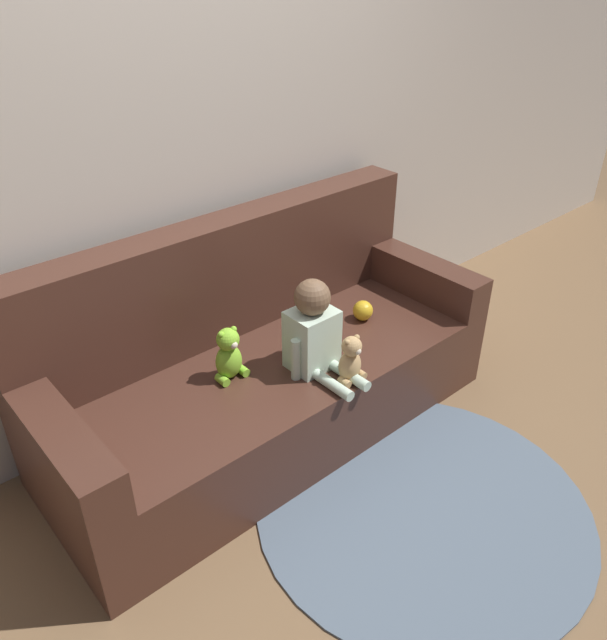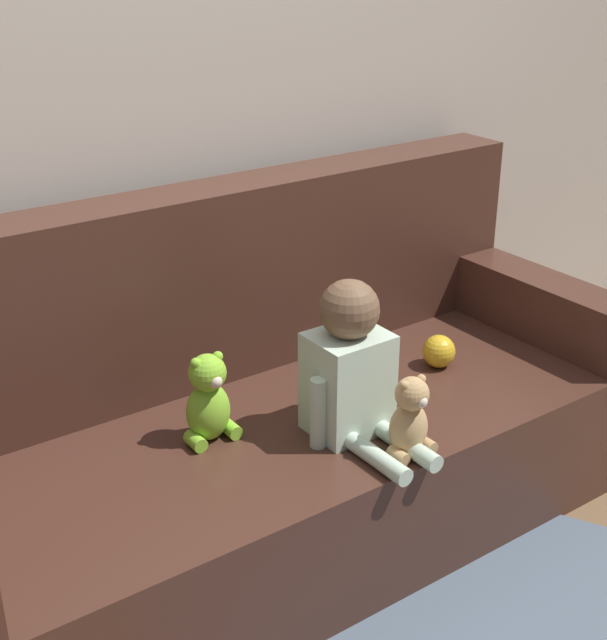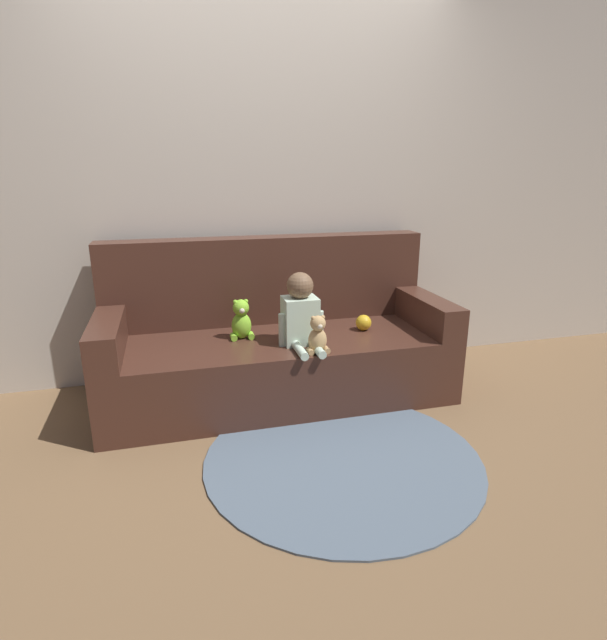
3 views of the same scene
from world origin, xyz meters
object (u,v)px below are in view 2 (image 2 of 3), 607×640
couch (267,427)px  teddy_bear_brown (410,418)px  toy_ball (439,351)px  person_baby (351,369)px  plush_toy_side (208,400)px

couch → teddy_bear_brown: couch is taller
toy_ball → person_baby: bearing=-162.8°
couch → plush_toy_side: bearing=-162.2°
teddy_bear_brown → plush_toy_side: plush_toy_side is taller
teddy_bear_brown → plush_toy_side: bearing=136.8°
teddy_bear_brown → plush_toy_side: (-0.37, 0.34, 0.01)m
plush_toy_side → person_baby: bearing=-29.0°
toy_ball → teddy_bear_brown: bearing=-141.8°
person_baby → plush_toy_side: (-0.31, 0.17, -0.07)m
person_baby → toy_ball: (0.44, 0.14, -0.13)m
couch → plush_toy_side: 0.30m
couch → person_baby: 0.37m
couch → toy_ball: (0.54, -0.11, 0.13)m
person_baby → toy_ball: bearing=17.2°
teddy_bear_brown → plush_toy_side: size_ratio=0.89×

